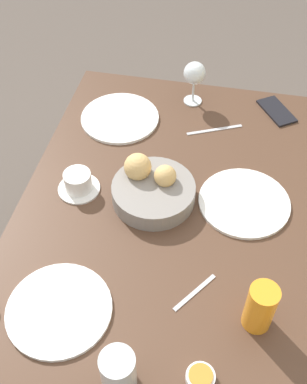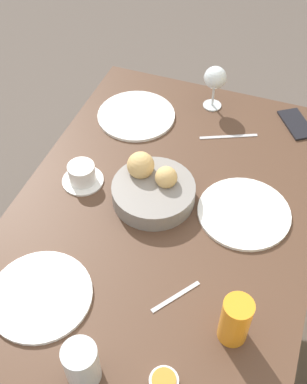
# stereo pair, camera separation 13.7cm
# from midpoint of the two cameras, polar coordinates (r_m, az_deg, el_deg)

# --- Properties ---
(ground_plane) EXTENTS (10.00, 10.00, 0.00)m
(ground_plane) POSITION_cam_midpoint_polar(r_m,az_deg,el_deg) (1.95, -1.15, -16.27)
(ground_plane) COLOR #564C44
(dining_table) EXTENTS (1.29, 0.85, 0.70)m
(dining_table) POSITION_cam_midpoint_polar(r_m,az_deg,el_deg) (1.42, -1.51, -5.70)
(dining_table) COLOR #4C3323
(dining_table) RESTS_ON ground_plane
(bread_basket) EXTENTS (0.24, 0.24, 0.12)m
(bread_basket) POSITION_cam_midpoint_polar(r_m,az_deg,el_deg) (1.37, -3.01, 0.30)
(bread_basket) COLOR gray
(bread_basket) RESTS_ON dining_table
(plate_near_left) EXTENTS (0.26, 0.26, 0.01)m
(plate_near_left) POSITION_cam_midpoint_polar(r_m,az_deg,el_deg) (1.66, -6.40, 8.62)
(plate_near_left) COLOR white
(plate_near_left) RESTS_ON dining_table
(plate_near_right) EXTENTS (0.26, 0.26, 0.01)m
(plate_near_right) POSITION_cam_midpoint_polar(r_m,az_deg,el_deg) (1.22, -14.39, -13.54)
(plate_near_right) COLOR white
(plate_near_right) RESTS_ON dining_table
(plate_far_center) EXTENTS (0.26, 0.26, 0.01)m
(plate_far_center) POSITION_cam_midpoint_polar(r_m,az_deg,el_deg) (1.39, 7.95, -1.37)
(plate_far_center) COLOR white
(plate_far_center) RESTS_ON dining_table
(juice_glass) EXTENTS (0.07, 0.07, 0.14)m
(juice_glass) POSITION_cam_midpoint_polar(r_m,az_deg,el_deg) (1.13, 9.09, -13.57)
(juice_glass) COLOR orange
(juice_glass) RESTS_ON dining_table
(water_tumbler) EXTENTS (0.08, 0.08, 0.12)m
(water_tumbler) POSITION_cam_midpoint_polar(r_m,az_deg,el_deg) (1.08, -8.09, -20.60)
(water_tumbler) COLOR silver
(water_tumbler) RESTS_ON dining_table
(wine_glass) EXTENTS (0.08, 0.08, 0.16)m
(wine_glass) POSITION_cam_midpoint_polar(r_m,az_deg,el_deg) (1.66, 2.61, 13.63)
(wine_glass) COLOR silver
(wine_glass) RESTS_ON dining_table
(coffee_cup) EXTENTS (0.12, 0.12, 0.06)m
(coffee_cup) POSITION_cam_midpoint_polar(r_m,az_deg,el_deg) (1.43, -11.66, 0.95)
(coffee_cup) COLOR white
(coffee_cup) RESTS_ON dining_table
(jam_bowl_honey) EXTENTS (0.06, 0.06, 0.03)m
(jam_bowl_honey) POSITION_cam_midpoint_polar(r_m,az_deg,el_deg) (1.11, 1.83, -21.35)
(jam_bowl_honey) COLOR white
(jam_bowl_honey) RESTS_ON dining_table
(fork_silver) EXTENTS (0.09, 0.18, 0.00)m
(fork_silver) POSITION_cam_midpoint_polar(r_m,az_deg,el_deg) (1.61, 4.83, 7.24)
(fork_silver) COLOR #B7B7BC
(fork_silver) RESTS_ON dining_table
(spoon_coffee) EXTENTS (0.12, 0.09, 0.00)m
(spoon_coffee) POSITION_cam_midpoint_polar(r_m,az_deg,el_deg) (1.21, 1.62, -12.02)
(spoon_coffee) COLOR #B7B7BC
(spoon_coffee) RESTS_ON dining_table
(cell_phone) EXTENTS (0.17, 0.15, 0.01)m
(cell_phone) POSITION_cam_midpoint_polar(r_m,az_deg,el_deg) (1.72, 12.17, 9.26)
(cell_phone) COLOR black
(cell_phone) RESTS_ON dining_table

